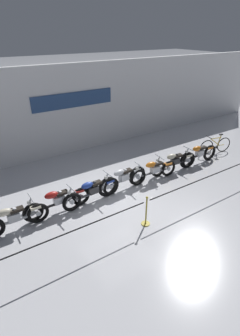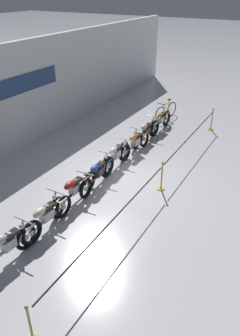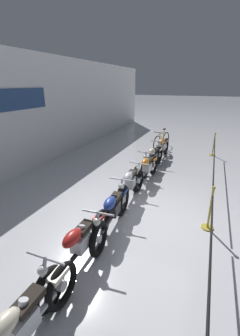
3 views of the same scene
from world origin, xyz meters
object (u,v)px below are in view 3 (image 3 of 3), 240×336
bicycle (162,141)px  motorcycle_red_2 (79,247)px  motorcycle_cream_6 (153,158)px  motorcycle_orange_7 (162,148)px  motorcycle_blue_3 (113,212)px  motorcycle_silver_4 (130,186)px  motorcycle_orange_5 (147,169)px  stanchion_mid_left (209,214)px  stanchion_mid_right (213,148)px  stanchion_far_left (210,245)px  motorcycle_cream_1 (19,332)px

bicycle → motorcycle_red_2: bearing=-177.6°
motorcycle_cream_6 → motorcycle_orange_7: (1.47, -0.04, 0.01)m
motorcycle_blue_3 → bicycle: bearing=3.6°
motorcycle_silver_4 → motorcycle_orange_5: motorcycle_silver_4 is taller
motorcycle_red_2 → motorcycle_orange_7: 6.73m
motorcycle_red_2 → motorcycle_silver_4: 2.60m
stanchion_mid_left → stanchion_mid_right: 5.97m
motorcycle_orange_7 → bicycle: bicycle is taller
motorcycle_silver_4 → stanchion_mid_left: (-0.49, -2.08, -0.13)m
motorcycle_cream_6 → stanchion_mid_left: stanchion_mid_left is taller
motorcycle_orange_5 → stanchion_far_left: bearing=-150.7°
motorcycle_cream_6 → motorcycle_silver_4: bearing=-179.4°
motorcycle_cream_1 → stanchion_mid_left: (3.60, -1.95, -0.11)m
motorcycle_red_2 → stanchion_far_left: bearing=-76.8°
motorcycle_orange_5 → motorcycle_orange_7: motorcycle_orange_7 is taller
motorcycle_blue_3 → stanchion_mid_right: size_ratio=2.20×
stanchion_far_left → motorcycle_orange_7: bearing=18.3°
motorcycle_cream_1 → bicycle: bearing=2.8°
motorcycle_red_2 → motorcycle_orange_7: size_ratio=1.06×
motorcycle_orange_7 → motorcycle_silver_4: bearing=179.9°
motorcycle_cream_1 → motorcycle_orange_5: size_ratio=1.02×
motorcycle_silver_4 → stanchion_mid_left: bearing=-103.3°
motorcycle_red_2 → bicycle: bicycle is taller
motorcycle_silver_4 → stanchion_far_left: 2.98m
motorcycle_silver_4 → bicycle: size_ratio=1.27×
motorcycle_orange_5 → stanchion_far_left: (-3.57, -2.01, 0.29)m
motorcycle_red_2 → stanchion_mid_left: 2.96m
bicycle → stanchion_mid_left: 6.69m
motorcycle_cream_6 → bicycle: (3.09, 0.33, -0.06)m
motorcycle_blue_3 → motorcycle_cream_1: bearing=-179.2°
motorcycle_red_2 → stanchion_mid_right: stanchion_mid_right is taller
motorcycle_cream_1 → motorcycle_red_2: bearing=5.1°
motorcycle_cream_6 → stanchion_mid_right: (2.83, -2.10, -0.10)m
motorcycle_cream_1 → stanchion_mid_left: stanchion_mid_left is taller
motorcycle_orange_5 → stanchion_mid_right: stanchion_mid_right is taller
motorcycle_cream_1 → motorcycle_cream_6: motorcycle_cream_6 is taller
stanchion_mid_left → motorcycle_cream_6: bearing=33.8°
motorcycle_cream_1 → stanchion_far_left: (1.98, -1.95, 0.29)m
motorcycle_blue_3 → motorcycle_silver_4: (1.36, 0.09, 0.03)m
motorcycle_red_2 → stanchion_mid_left: stanchion_mid_left is taller
stanchion_far_left → motorcycle_silver_4: bearing=44.5°
motorcycle_blue_3 → stanchion_mid_right: (6.84, -1.99, -0.10)m
motorcycle_silver_4 → stanchion_mid_left: stanchion_mid_left is taller
motorcycle_red_2 → stanchion_far_left: size_ratio=0.19×
motorcycle_silver_4 → stanchion_far_left: stanchion_far_left is taller
motorcycle_cream_6 → motorcycle_blue_3: bearing=-178.3°
motorcycle_cream_1 → stanchion_mid_right: stanchion_mid_right is taller
motorcycle_cream_1 → stanchion_mid_right: (9.57, -1.95, -0.11)m
motorcycle_orange_7 → motorcycle_cream_1: bearing=-179.1°
motorcycle_cream_1 → stanchion_mid_right: size_ratio=2.13×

